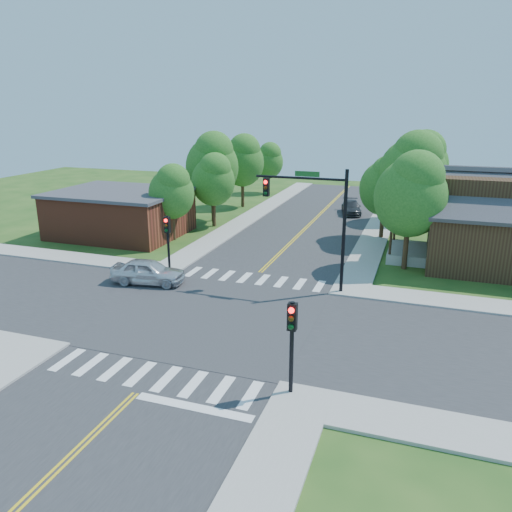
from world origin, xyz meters
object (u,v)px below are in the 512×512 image
at_px(signal_pole_se, 292,331).
at_px(signal_pole_nw, 168,234).
at_px(signal_mast_ne, 315,210).
at_px(car_silver, 148,272).
at_px(car_dgrey, 351,208).
at_px(house_ne, 509,218).

height_order(signal_pole_se, signal_pole_nw, same).
bearing_deg(signal_mast_ne, signal_pole_se, -81.44).
bearing_deg(signal_pole_nw, car_silver, -95.81).
distance_m(car_silver, car_dgrey, 25.74).
bearing_deg(house_ne, signal_mast_ne, -142.32).
bearing_deg(signal_pole_se, signal_mast_ne, 98.56).
distance_m(signal_mast_ne, signal_pole_se, 11.55).
bearing_deg(car_dgrey, car_silver, -121.86).
bearing_deg(car_silver, signal_pole_se, -136.51).
height_order(signal_mast_ne, car_silver, signal_mast_ne).
xyz_separation_m(signal_mast_ne, signal_pole_se, (1.69, -11.21, -2.19)).
height_order(house_ne, car_dgrey, house_ne).
relative_size(house_ne, car_silver, 2.77).
relative_size(signal_pole_nw, car_dgrey, 0.81).
height_order(signal_pole_nw, car_dgrey, signal_pole_nw).
distance_m(signal_pole_nw, car_dgrey, 23.64).
bearing_deg(house_ne, signal_pole_nw, -157.31).
height_order(signal_pole_se, car_dgrey, signal_pole_se).
distance_m(signal_pole_nw, house_ne, 22.45).
bearing_deg(signal_pole_nw, signal_mast_ne, 0.07).
height_order(signal_pole_se, house_ne, house_ne).
relative_size(signal_mast_ne, car_silver, 1.53).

